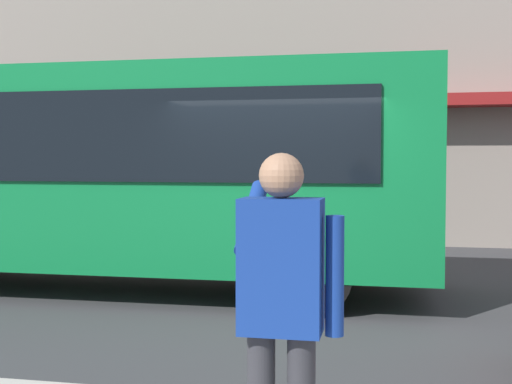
% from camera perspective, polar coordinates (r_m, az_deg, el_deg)
% --- Properties ---
extents(ground_plane, '(60.00, 60.00, 0.00)m').
position_cam_1_polar(ground_plane, '(8.39, 2.11, -9.75)').
color(ground_plane, '#38383A').
extents(red_bus, '(9.05, 2.54, 3.08)m').
position_cam_1_polar(red_bus, '(9.69, -12.56, 1.90)').
color(red_bus, '#0F7238').
rests_on(red_bus, ground_plane).
extents(pedestrian_photographer, '(0.53, 0.52, 1.70)m').
position_cam_1_polar(pedestrian_photographer, '(3.34, 2.23, -8.93)').
color(pedestrian_photographer, '#2D2D33').
rests_on(pedestrian_photographer, sidewalk_curb).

